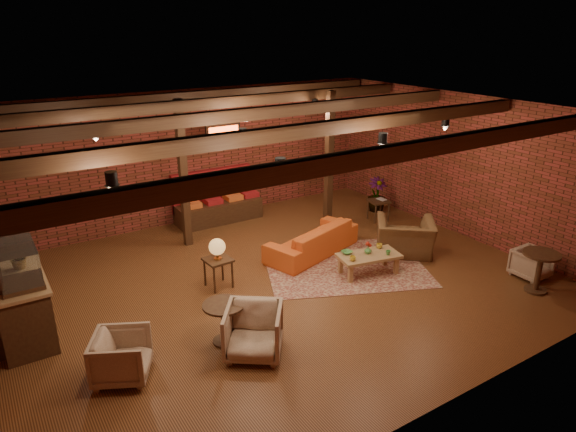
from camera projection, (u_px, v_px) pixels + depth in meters
floor at (271, 284)px, 9.68m from camera, size 10.00×10.00×0.00m
ceiling at (269, 114)px, 8.55m from camera, size 10.00×8.00×0.02m
wall_back at (185, 158)px, 12.28m from camera, size 10.00×0.02×3.20m
wall_front at (444, 301)px, 5.96m from camera, size 10.00×0.02×3.20m
wall_right at (460, 165)px, 11.62m from camera, size 0.02×8.00×3.20m
ceiling_beams at (269, 121)px, 8.60m from camera, size 9.80×6.40×0.22m
ceiling_pipe at (227, 121)px, 9.94m from camera, size 9.60×0.12×0.12m
post_left at (183, 175)px, 10.87m from camera, size 0.16×0.16×3.20m
post_right at (329, 160)px, 12.10m from camera, size 0.16×0.16×3.20m
service_counter at (16, 280)px, 8.14m from camera, size 0.80×2.50×1.60m
plant_counter at (17, 250)px, 8.20m from camera, size 0.35×0.39×0.30m
banquette at (218, 202)px, 12.61m from camera, size 2.10×0.70×1.00m
service_sign at (223, 130)px, 11.60m from camera, size 0.86×0.06×0.30m
ceiling_spotlights at (269, 134)px, 8.67m from camera, size 6.40×4.40×0.28m
rug at (344, 265)px, 10.42m from camera, size 3.84×3.46×0.01m
sofa at (312, 239)px, 10.87m from camera, size 2.38×1.49×0.65m
coffee_table at (368, 257)px, 9.97m from camera, size 1.30×0.83×0.66m
side_table_lamp at (217, 251)px, 9.34m from camera, size 0.49×0.49×0.97m
round_table_left at (224, 317)px, 7.78m from camera, size 0.64×0.64×0.67m
armchair_a at (121, 354)px, 7.02m from camera, size 0.94×0.96×0.75m
armchair_b at (253, 329)px, 7.51m from camera, size 1.11×1.10×0.84m
armchair_right at (405, 231)px, 10.80m from camera, size 1.38×1.33×1.02m
side_table_book at (379, 202)px, 12.67m from camera, size 0.54×0.54×0.54m
round_table_right at (540, 266)px, 9.26m from camera, size 0.65×0.65×0.77m
armchair_far at (532, 262)px, 9.86m from camera, size 0.60×0.57×0.62m
plant_tall at (379, 162)px, 13.02m from camera, size 1.74×1.74×2.65m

